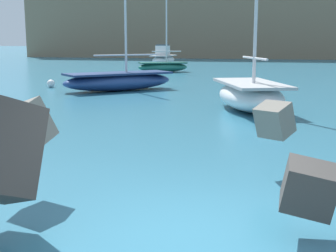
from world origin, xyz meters
The scene contains 7 objects.
ground_plane centered at (0.00, 0.00, 0.00)m, with size 400.00×400.00×0.00m, color #2D6B84.
boat_near_right centered at (0.07, 11.62, 0.60)m, with size 3.55×4.99×7.89m.
boat_mid_left centered at (-8.33, 31.46, 0.49)m, with size 4.44×3.44×7.02m.
boat_mid_right centered at (-7.03, 17.05, 0.52)m, with size 5.70×5.61×6.54m.
boat_far_left centered at (-11.19, 42.97, 0.70)m, with size 2.15×4.87×2.16m.
mooring_buoy_inner centered at (-11.22, 17.64, 0.22)m, with size 0.44×0.44×0.44m.
headland_bluff centered at (6.40, 80.68, 8.80)m, with size 91.28×39.58×17.56m.
Camera 1 is at (1.10, -5.56, 2.56)m, focal length 49.17 mm.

